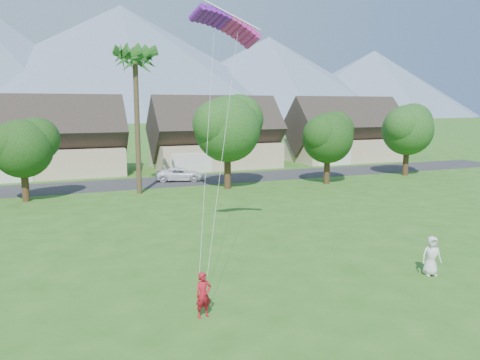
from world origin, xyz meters
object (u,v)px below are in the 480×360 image
kite_flyer (203,295)px  parked_car (180,174)px  parafoil_kite (226,22)px  watcher (432,256)px

kite_flyer → parked_car: size_ratio=0.35×
kite_flyer → parafoil_kite: bearing=53.0°
watcher → parked_car: watcher is taller
parked_car → parafoil_kite: (-3.88, -24.19, 10.79)m
watcher → parafoil_kite: bearing=158.7°
kite_flyer → parked_car: kite_flyer is taller
parked_car → parafoil_kite: size_ratio=1.35×
parafoil_kite → watcher: bearing=-49.0°
parked_car → parafoil_kite: parafoil_kite is taller
kite_flyer → parafoil_kite: (3.29, 6.43, 10.63)m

